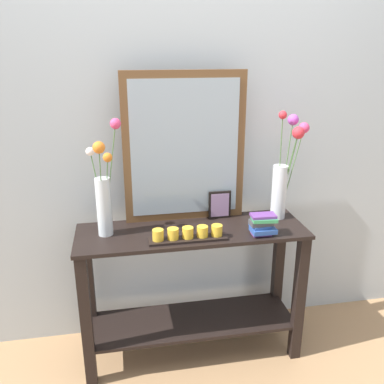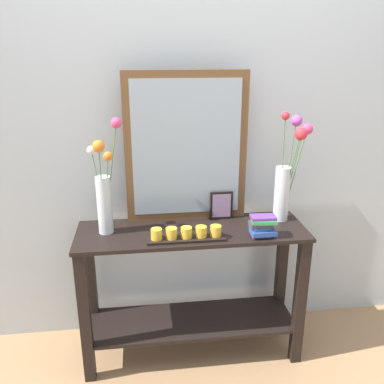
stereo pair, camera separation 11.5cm
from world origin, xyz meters
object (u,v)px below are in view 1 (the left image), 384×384
Objects in this scene: vase_right at (284,174)px; mirror_leaning at (185,148)px; tall_vase_left at (104,193)px; candle_tray at (188,235)px; console_table at (192,280)px; picture_frame_small at (220,205)px; book_stack at (262,224)px.

mirror_leaning is at bearing 170.76° from vase_right.
vase_right reaches higher than tall_vase_left.
vase_right is 0.64m from candle_tray.
tall_vase_left is (-0.44, 0.02, 0.53)m from console_table.
picture_frame_small is (0.62, 0.11, -0.15)m from tall_vase_left.
mirror_leaning is 5.90× the size of book_stack.
vase_right is at bearing -9.12° from picture_frame_small.
candle_tray is at bearing -161.51° from vase_right.
tall_vase_left reaches higher than book_stack.
candle_tray is 0.33m from picture_frame_small.
console_table is 7.65× the size of picture_frame_small.
mirror_leaning reaches higher than picture_frame_small.
console_table is 0.35m from candle_tray.
vase_right is at bearing 3.09° from tall_vase_left.
picture_frame_small is at bearing 9.80° from tall_vase_left.
tall_vase_left is 3.72× the size of picture_frame_small.
picture_frame_small is (0.18, 0.13, 0.38)m from console_table.
console_table is 8.87× the size of book_stack.
candle_tray is (0.40, -0.14, -0.20)m from tall_vase_left.
tall_vase_left is (-0.43, -0.14, -0.17)m from mirror_leaning.
vase_right is at bearing 47.23° from book_stack.
book_stack is (-0.18, -0.20, -0.20)m from vase_right.
vase_right reaches higher than picture_frame_small.
vase_right is 3.80× the size of picture_frame_small.
mirror_leaning is at bearing 93.41° from console_table.
candle_tray reaches higher than console_table.
tall_vase_left reaches higher than candle_tray.
vase_right is at bearing -9.24° from mirror_leaning.
candle_tray is at bearing -19.12° from tall_vase_left.
book_stack is at bearing -132.77° from vase_right.
book_stack is (0.34, -0.12, 0.36)m from console_table.
mirror_leaning is at bearing 141.00° from book_stack.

